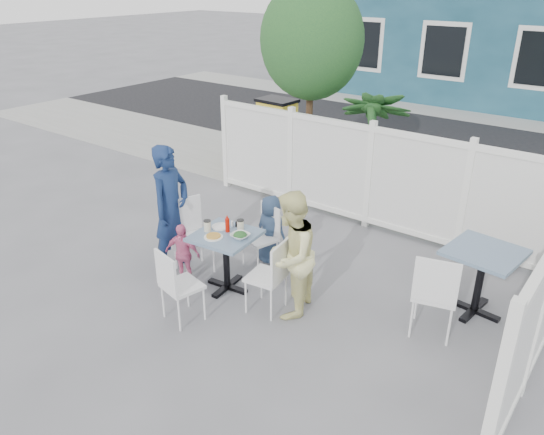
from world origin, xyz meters
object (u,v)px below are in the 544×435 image
Objects in this scene: main_table at (226,247)px; chair_near at (176,282)px; man at (171,208)px; woman at (291,255)px; chair_back at (264,232)px; boy at (271,230)px; utility_cabinet at (277,133)px; toddler at (182,254)px; spare_table at (482,265)px; chair_right at (272,272)px; chair_left at (190,230)px.

chair_near reaches higher than main_table.
man reaches higher than woman.
chair_back is 0.88× the size of boy.
woman reaches higher than utility_cabinet.
utility_cabinet is 4.87m from toddler.
chair_near is (-2.64, -2.22, -0.11)m from spare_table.
toddler is at bearing -157.69° from main_table.
chair_near is at bearing -66.09° from toddler.
chair_right reaches higher than spare_table.
man is (-0.95, -0.75, 0.35)m from chair_back.
spare_table is 3.57m from toddler.
spare_table is 0.94× the size of chair_right.
utility_cabinet reaches higher than spare_table.
spare_table is 0.87× the size of chair_left.
utility_cabinet is at bearing 127.68° from chair_near.
utility_cabinet reaches higher than main_table.
chair_left is at bearing 139.77° from chair_near.
woman reaches higher than chair_right.
chair_near is 0.53× the size of man.
man is 1.74× the size of boy.
chair_near is at bearing 56.83° from chair_left.
toddler is (-1.47, -0.28, -0.34)m from woman.
spare_table is 2.71m from chair_back.
chair_near is 1.10× the size of toddler.
chair_left is 1.07m from boy.
man reaches higher than main_table.
woman reaches higher than main_table.
man is at bearing -179.78° from main_table.
chair_left is (-3.37, -1.26, -0.06)m from spare_table.
chair_near is (0.00, -1.60, 0.02)m from chair_back.
chair_left is (-0.71, 0.09, -0.02)m from main_table.
chair_left is at bearing -108.04° from woman.
chair_back is 0.57× the size of woman.
woman reaches higher than boy.
boy is at bearing -84.33° from chair_back.
toddler reaches higher than spare_table.
toddler is at bearing 89.09° from chair_right.
utility_cabinet is at bearing 95.10° from toddler.
woman reaches higher than chair_near.
main_table is 0.53× the size of woman.
toddler is (-3.20, -1.58, -0.22)m from spare_table.
chair_left is 1.20× the size of toddler.
chair_left is 0.98m from chair_back.
utility_cabinet is 4.53m from man.
boy is at bearing -169.26° from spare_table.
chair_right is 1.71m from man.
boy is (0.04, 0.86, -0.10)m from main_table.
main_table is 0.81× the size of chair_left.
utility_cabinet is at bearing 11.19° from man.
toddler is (-0.56, -0.96, -0.09)m from chair_back.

